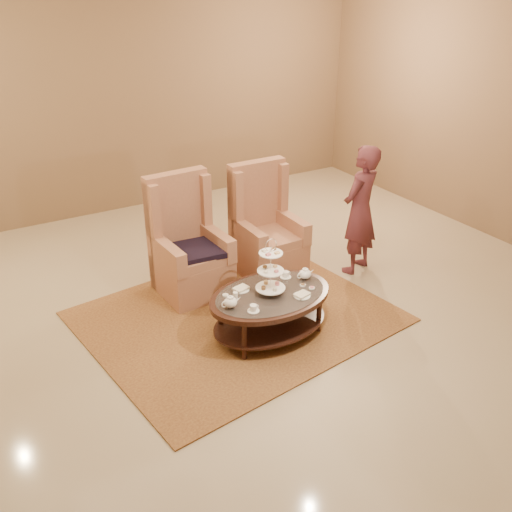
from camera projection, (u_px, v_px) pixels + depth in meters
ground at (263, 324)px, 6.13m from camera, size 8.00×8.00×0.00m
ceiling at (263, 324)px, 6.13m from camera, size 8.00×8.00×0.02m
wall_back at (123, 95)px, 8.42m from camera, size 8.00×0.04×3.50m
rug at (237, 316)px, 6.25m from camera, size 3.38×2.94×0.02m
tea_table at (270, 301)px, 5.79m from camera, size 1.34×0.94×1.10m
armchair_left at (188, 253)px, 6.60m from camera, size 0.79×0.81×1.39m
armchair_right at (265, 236)px, 7.05m from camera, size 0.74×0.77×1.37m
person at (360, 210)px, 6.90m from camera, size 0.68×0.57×1.61m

